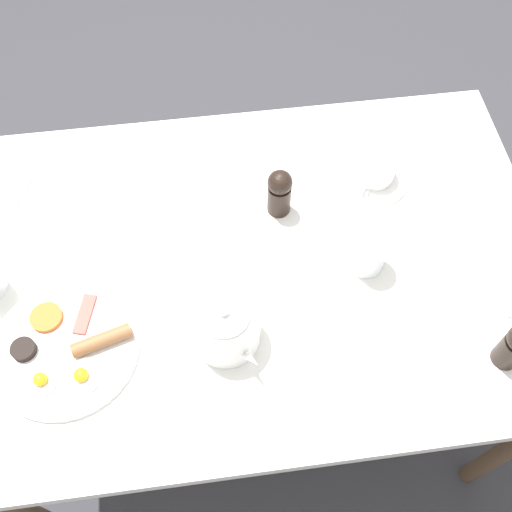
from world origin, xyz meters
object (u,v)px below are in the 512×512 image
breakfast_plate (66,348)px  water_glass_tall (370,248)px  teapot_near (225,326)px  knife_by_plate (492,273)px  fork_by_plate (181,243)px  pepper_grinder (279,192)px  fork_spare (183,168)px  spoon_for_tea (19,197)px  teacup_with_saucer_left (375,171)px

breakfast_plate → water_glass_tall: water_glass_tall is taller
teapot_near → knife_by_plate: teapot_near is taller
breakfast_plate → fork_by_plate: size_ratio=1.71×
pepper_grinder → fork_spare: size_ratio=0.75×
water_glass_tall → breakfast_plate: bearing=100.5°
pepper_grinder → knife_by_plate: pepper_grinder is taller
fork_by_plate → spoon_for_tea: bearing=64.4°
water_glass_tall → fork_by_plate: bearing=75.3°
spoon_for_tea → fork_spare: 0.36m
teapot_near → pepper_grinder: (0.28, -0.14, 0.01)m
teapot_near → teacup_with_saucer_left: bearing=104.8°
teapot_near → knife_by_plate: (0.07, -0.55, -0.05)m
fork_spare → spoon_for_tea: bearing=95.4°
breakfast_plate → teapot_near: size_ratio=1.40×
teapot_near → teacup_with_saucer_left: 0.50m
knife_by_plate → teacup_with_saucer_left: bearing=34.2°
spoon_for_tea → teacup_with_saucer_left: bearing=-93.6°
teapot_near → water_glass_tall: 0.32m
teapot_near → knife_by_plate: size_ratio=1.00×
fork_by_plate → fork_spare: bearing=-5.3°
teacup_with_saucer_left → knife_by_plate: 0.33m
water_glass_tall → pepper_grinder: water_glass_tall is taller
pepper_grinder → spoon_for_tea: (0.10, 0.56, -0.06)m
breakfast_plate → knife_by_plate: size_ratio=1.40×
teapot_near → pepper_grinder: bearing=125.3°
teapot_near → fork_spare: (0.42, 0.05, -0.05)m
teacup_with_saucer_left → knife_by_plate: size_ratio=0.79×
pepper_grinder → fork_spare: (0.14, 0.20, -0.06)m
water_glass_tall → knife_by_plate: water_glass_tall is taller
water_glass_tall → knife_by_plate: (-0.06, -0.25, -0.06)m
teacup_with_saucer_left → pepper_grinder: pepper_grinder is taller
breakfast_plate → teapot_near: 0.30m
teapot_near → spoon_for_tea: bearing=-160.5°
water_glass_tall → spoon_for_tea: size_ratio=0.85×
water_glass_tall → fork_by_plate: (0.10, 0.37, -0.06)m
teacup_with_saucer_left → pepper_grinder: 0.23m
knife_by_plate → spoon_for_tea: bearing=71.8°
spoon_for_tea → fork_spare: bearing=-84.6°
breakfast_plate → water_glass_tall: size_ratio=2.31×
fork_by_plate → fork_spare: (0.20, -0.02, 0.00)m
fork_spare → pepper_grinder: bearing=-124.9°
teapot_near → spoon_for_tea: teapot_near is taller
water_glass_tall → fork_by_plate: water_glass_tall is taller
breakfast_plate → fork_spare: 0.48m
knife_by_plate → fork_by_plate: bearing=76.2°
fork_by_plate → spoon_for_tea: 0.38m
teacup_with_saucer_left → teapot_near: bearing=132.5°
teacup_with_saucer_left → water_glass_tall: bearing=162.2°
breakfast_plate → teacup_with_saucer_left: teacup_with_saucer_left is taller
breakfast_plate → pepper_grinder: 0.52m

